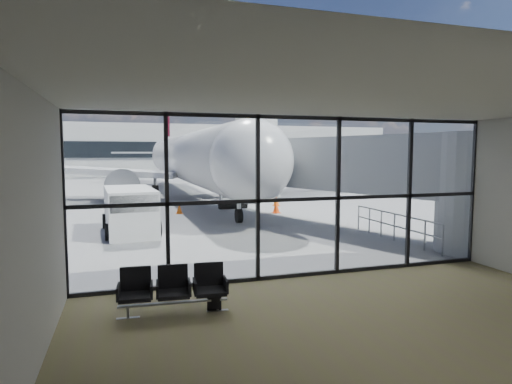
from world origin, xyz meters
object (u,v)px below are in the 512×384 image
seating_row (173,287)px  service_van (130,210)px  belt_loader (131,194)px  backpack (214,300)px  airliner (190,158)px

seating_row → service_van: bearing=98.6°
seating_row → belt_loader: (-0.50, 22.52, 0.01)m
service_van → belt_loader: service_van is taller
backpack → service_van: 10.30m
seating_row → backpack: (0.88, -0.11, -0.34)m
airliner → belt_loader: bearing=-143.8°
service_van → belt_loader: (0.23, 12.49, -0.42)m
seating_row → airliner: size_ratio=0.06×
backpack → service_van: service_van is taller
airliner → service_van: bearing=-108.1°
seating_row → belt_loader: belt_loader is taller
seating_row → service_van: 10.07m
airliner → belt_loader: airliner is taller
seating_row → backpack: size_ratio=4.96×
service_van → belt_loader: size_ratio=1.19×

